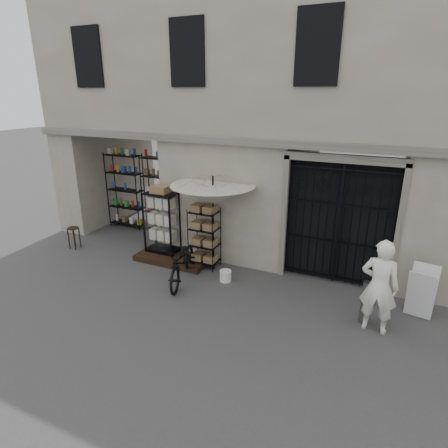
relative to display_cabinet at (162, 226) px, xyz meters
The scene contains 15 objects.
ground 3.43m from the display_cabinet, 31.63° to the right, with size 80.00×80.00×0.00m, color black.
main_building 5.10m from the display_cabinet, 38.85° to the left, with size 14.00×4.00×9.00m, color #9E9887.
shop_recess 2.08m from the display_cabinet, 147.68° to the left, with size 3.00×1.70×3.00m, color black.
shop_shelving 2.36m from the display_cabinet, 137.93° to the left, with size 2.70×0.50×2.50m, color black.
iron_gate 4.64m from the display_cabinet, ahead, with size 2.50×0.21×3.00m.
step_platform 0.94m from the display_cabinet, 23.88° to the right, with size 2.00×0.90×0.15m, color black.
display_cabinet is the anchor object (origin of this frame).
wire_rack 1.36m from the display_cabinet, ahead, with size 0.75×0.57×1.59m.
market_umbrella 2.04m from the display_cabinet, ahead, with size 1.85×1.88×2.95m.
white_bucket 2.40m from the display_cabinet, 15.89° to the right, with size 0.28×0.28×0.27m, color silver.
bicycle 1.86m from the display_cabinet, 39.78° to the right, with size 0.67×1.02×1.93m, color black.
wooden_stool 2.80m from the display_cabinet, 167.04° to the right, with size 0.35×0.35×0.64m.
steel_bollard 5.51m from the display_cabinet, 11.11° to the right, with size 0.16×0.16×0.90m, color #58595E.
shopkeeper 5.80m from the display_cabinet, 12.42° to the right, with size 0.68×1.87×0.45m, color white.
easel_sign 6.41m from the display_cabinet, ahead, with size 0.59×0.66×1.06m.
Camera 1 is at (2.71, -6.29, 4.36)m, focal length 30.00 mm.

